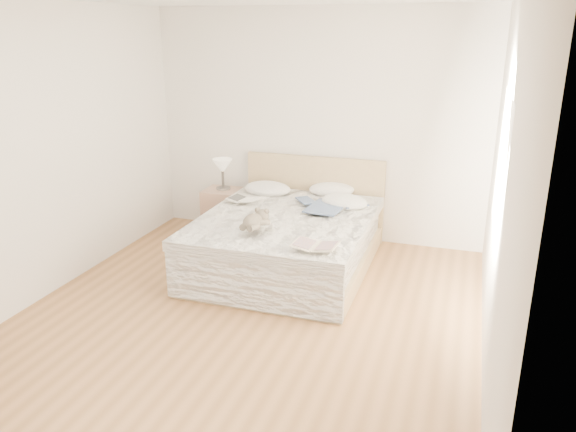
# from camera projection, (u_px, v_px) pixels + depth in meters

# --- Properties ---
(floor) EXTENTS (4.00, 4.50, 0.00)m
(floor) POSITION_uv_depth(u_px,v_px,m) (247.00, 317.00, 5.02)
(floor) COLOR brown
(floor) RESTS_ON ground
(wall_back) EXTENTS (4.00, 0.02, 2.70)m
(wall_back) POSITION_uv_depth(u_px,v_px,m) (317.00, 126.00, 6.62)
(wall_back) COLOR white
(wall_back) RESTS_ON ground
(wall_front) EXTENTS (4.00, 0.02, 2.70)m
(wall_front) POSITION_uv_depth(u_px,v_px,m) (54.00, 282.00, 2.57)
(wall_front) COLOR white
(wall_front) RESTS_ON ground
(wall_left) EXTENTS (0.02, 4.50, 2.70)m
(wall_left) POSITION_uv_depth(u_px,v_px,m) (43.00, 154.00, 5.19)
(wall_left) COLOR white
(wall_left) RESTS_ON ground
(wall_right) EXTENTS (0.02, 4.50, 2.70)m
(wall_right) POSITION_uv_depth(u_px,v_px,m) (503.00, 191.00, 4.00)
(wall_right) COLOR white
(wall_right) RESTS_ON ground
(window) EXTENTS (0.02, 1.30, 1.10)m
(window) POSITION_uv_depth(u_px,v_px,m) (501.00, 168.00, 4.24)
(window) COLOR white
(window) RESTS_ON wall_right
(bed) EXTENTS (1.72, 2.14, 1.00)m
(bed) POSITION_uv_depth(u_px,v_px,m) (289.00, 239.00, 6.00)
(bed) COLOR tan
(bed) RESTS_ON floor
(nightstand) EXTENTS (0.46, 0.41, 0.56)m
(nightstand) POSITION_uv_depth(u_px,v_px,m) (224.00, 211.00, 7.00)
(nightstand) COLOR tan
(nightstand) RESTS_ON floor
(table_lamp) EXTENTS (0.30, 0.30, 0.38)m
(table_lamp) POSITION_uv_depth(u_px,v_px,m) (223.00, 168.00, 6.86)
(table_lamp) COLOR #4C4743
(table_lamp) RESTS_ON nightstand
(pillow_left) EXTENTS (0.58, 0.41, 0.17)m
(pillow_left) POSITION_uv_depth(u_px,v_px,m) (268.00, 189.00, 6.66)
(pillow_left) COLOR white
(pillow_left) RESTS_ON bed
(pillow_middle) EXTENTS (0.61, 0.49, 0.16)m
(pillow_middle) POSITION_uv_depth(u_px,v_px,m) (332.00, 189.00, 6.63)
(pillow_middle) COLOR white
(pillow_middle) RESTS_ON bed
(pillow_right) EXTENTS (0.58, 0.46, 0.16)m
(pillow_right) POSITION_uv_depth(u_px,v_px,m) (344.00, 202.00, 6.17)
(pillow_right) COLOR white
(pillow_right) RESTS_ON bed
(blouse) EXTENTS (0.61, 0.64, 0.02)m
(blouse) POSITION_uv_depth(u_px,v_px,m) (326.00, 207.00, 6.02)
(blouse) COLOR #37496D
(blouse) RESTS_ON bed
(photo_book) EXTENTS (0.38, 0.29, 0.03)m
(photo_book) POSITION_uv_depth(u_px,v_px,m) (244.00, 200.00, 6.28)
(photo_book) COLOR white
(photo_book) RESTS_ON bed
(childrens_book) EXTENTS (0.42, 0.30, 0.03)m
(childrens_book) POSITION_uv_depth(u_px,v_px,m) (315.00, 246.00, 4.94)
(childrens_book) COLOR beige
(childrens_book) RESTS_ON bed
(teddy_bear) EXTENTS (0.26, 0.34, 0.17)m
(teddy_bear) POSITION_uv_depth(u_px,v_px,m) (253.00, 227.00, 5.34)
(teddy_bear) COLOR #64594B
(teddy_bear) RESTS_ON bed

